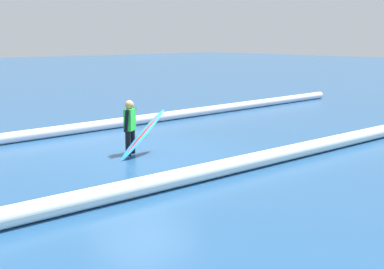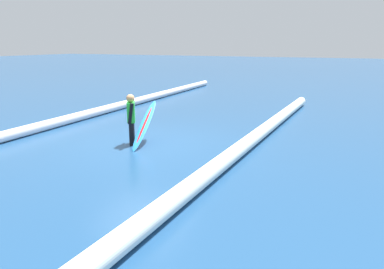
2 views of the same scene
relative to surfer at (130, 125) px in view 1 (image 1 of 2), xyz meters
The scene contains 5 objects.
ground_plane 0.83m from the surfer, 156.77° to the left, with size 133.38×133.38×0.00m, color navy.
surfer is the anchor object (origin of this frame).
surfboard 0.42m from the surfer, 122.49° to the left, with size 1.63×0.53×1.12m.
wave_crest_foreground 4.05m from the surfer, 118.48° to the right, with size 0.32×0.32×24.28m, color white.
wave_crest_midground 3.70m from the surfer, 54.72° to the left, with size 0.36×0.36×21.65m, color white.
Camera 1 is at (7.47, 10.37, 2.93)m, focal length 47.36 mm.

